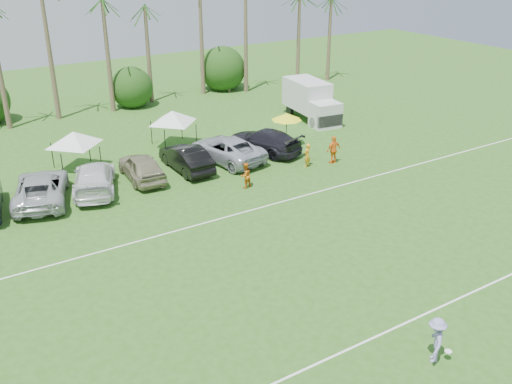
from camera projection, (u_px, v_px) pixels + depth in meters
field_lines at (251, 279)px, 25.60m from camera, size 80.00×12.10×0.01m
palm_tree_4 at (1, 30)px, 43.75m from camera, size 2.40×2.40×8.90m
palm_tree_5 at (53, 15)px, 45.34m from camera, size 2.40×2.40×9.90m
palm_tree_6 at (100, 1)px, 46.93m from camera, size 2.40×2.40×10.90m
palm_tree_8 at (199, 15)px, 52.01m from camera, size 2.40×2.40×8.90m
palm_tree_9 at (246, 2)px, 54.09m from camera, size 2.40×2.40×9.90m
bush_tree_2 at (128, 84)px, 51.71m from camera, size 4.00×4.00×4.00m
bush_tree_3 at (224, 72)px, 56.57m from camera, size 4.00×4.00×4.00m
sideline_player_a at (307, 155)px, 37.83m from camera, size 0.69×0.57×1.61m
sideline_player_b at (245, 175)px, 34.64m from camera, size 0.89×0.76×1.60m
sideline_player_c at (334, 150)px, 38.34m from camera, size 1.15×0.52×1.93m
box_truck at (311, 100)px, 47.28m from camera, size 3.04×6.37×3.16m
canopy_tent_left at (73, 132)px, 36.49m from camera, size 3.82×3.82×3.10m
canopy_tent_right at (172, 111)px, 40.81m from camera, size 3.83×3.83×3.10m
market_umbrella at (287, 117)px, 41.04m from camera, size 2.22×2.22×2.47m
frisbee_player at (436, 340)px, 20.37m from camera, size 1.29×1.28×1.79m
parked_car_2 at (41, 188)px, 32.78m from camera, size 4.49×6.59×1.68m
parked_car_3 at (94, 178)px, 34.17m from camera, size 4.15×6.23×1.68m
parked_car_4 at (141, 167)px, 35.81m from camera, size 2.32×5.04×1.68m
parked_car_5 at (186, 158)px, 37.26m from camera, size 1.79×5.09×1.68m
parked_car_6 at (227, 149)px, 38.83m from camera, size 3.81×6.43×1.68m
parked_car_7 at (264, 141)px, 40.38m from camera, size 3.98×6.21×1.68m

